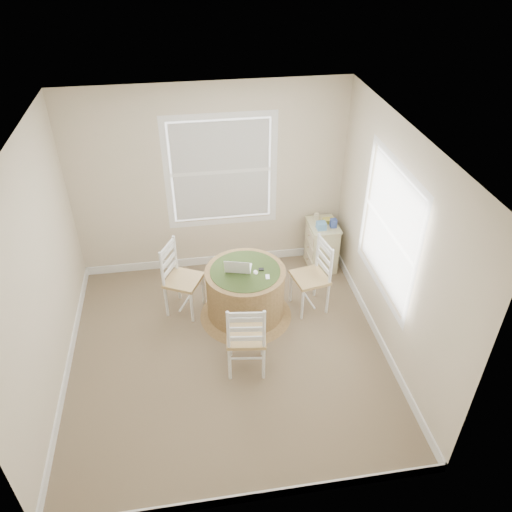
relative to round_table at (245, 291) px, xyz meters
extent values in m
cube|color=#7B694E|center=(-0.29, -0.62, -0.39)|extent=(3.60, 3.60, 0.02)
cube|color=white|center=(-0.29, -0.62, 2.23)|extent=(3.60, 3.60, 0.02)
cube|color=beige|center=(-0.29, 1.19, 0.92)|extent=(3.60, 0.02, 2.60)
cube|color=beige|center=(-0.29, -2.43, 0.92)|extent=(3.60, 0.02, 2.60)
cube|color=beige|center=(-2.10, -0.62, 0.92)|extent=(0.02, 3.60, 2.60)
cube|color=beige|center=(1.52, -0.62, 0.92)|extent=(0.02, 3.60, 2.60)
cube|color=white|center=(-0.29, 1.17, -0.32)|extent=(3.60, 0.02, 0.12)
cube|color=white|center=(-0.29, -2.41, -0.32)|extent=(3.60, 0.02, 0.12)
cube|color=white|center=(-2.08, -0.62, -0.32)|extent=(0.02, 3.60, 0.12)
cube|color=white|center=(1.50, -0.62, -0.32)|extent=(0.02, 3.60, 0.12)
cylinder|color=#997544|center=(0.00, 0.00, 0.00)|extent=(0.95, 0.95, 0.62)
cone|color=#997544|center=(0.00, 0.00, -0.35)|extent=(1.15, 1.15, 0.07)
cylinder|color=#997544|center=(0.00, 0.00, 0.30)|extent=(0.97, 0.97, 0.03)
cylinder|color=#344B20|center=(0.00, 0.00, 0.31)|extent=(0.84, 0.84, 0.01)
cone|color=#344B20|center=(0.00, 0.00, 0.26)|extent=(0.93, 0.93, 0.10)
cube|color=white|center=(-0.07, 0.06, 0.31)|extent=(0.35, 0.28, 0.02)
cube|color=silver|center=(-0.07, 0.06, 0.32)|extent=(0.27, 0.18, 0.00)
cube|color=black|center=(-0.10, -0.06, 0.42)|extent=(0.31, 0.14, 0.20)
ellipsoid|color=white|center=(0.12, -0.06, 0.32)|extent=(0.06, 0.09, 0.03)
cube|color=#B7BABF|center=(0.24, -0.17, 0.31)|extent=(0.05, 0.09, 0.02)
cube|color=black|center=(0.19, -0.01, 0.32)|extent=(0.06, 0.06, 0.02)
cube|color=beige|center=(1.20, 0.88, -0.04)|extent=(0.37, 0.50, 0.67)
cube|color=beige|center=(1.20, 0.88, 0.30)|extent=(0.40, 0.53, 0.02)
cube|color=beige|center=(1.04, 0.88, -0.25)|extent=(0.02, 0.42, 0.14)
cube|color=beige|center=(1.04, 0.88, -0.04)|extent=(0.02, 0.42, 0.14)
cube|color=beige|center=(1.04, 0.88, 0.16)|extent=(0.02, 0.42, 0.14)
cube|color=#5992CC|center=(1.15, 0.79, 0.36)|extent=(0.12, 0.12, 0.10)
cube|color=gold|center=(1.27, 0.92, 0.34)|extent=(0.15, 0.10, 0.06)
cube|color=#324896|center=(1.30, 0.81, 0.37)|extent=(0.08, 0.08, 0.12)
cylinder|color=beige|center=(1.15, 1.01, 0.36)|extent=(0.07, 0.07, 0.09)
camera|label=1|loc=(-0.61, -4.71, 3.88)|focal=35.00mm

